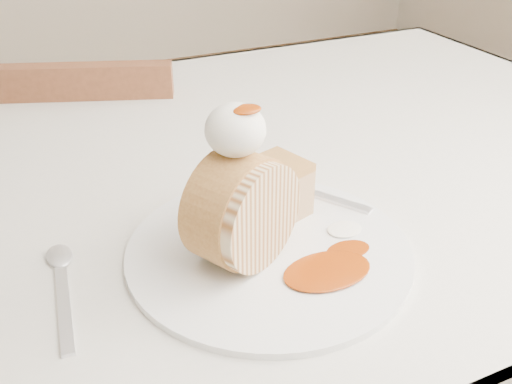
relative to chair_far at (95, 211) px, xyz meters
name	(u,v)px	position (x,y,z in m)	size (l,w,h in m)	color
table	(222,214)	(0.13, -0.41, 0.20)	(1.40, 0.90, 0.75)	beige
chair_far	(95,211)	(0.00, 0.00, 0.00)	(0.49, 0.49, 0.81)	brown
plate	(269,250)	(0.10, -0.64, 0.29)	(0.30, 0.30, 0.01)	white
roulade_slice	(243,211)	(0.07, -0.64, 0.35)	(0.11, 0.11, 0.06)	beige
cake_chunk	(275,193)	(0.13, -0.58, 0.32)	(0.07, 0.06, 0.05)	#AE8141
whipped_cream	(235,130)	(0.07, -0.63, 0.43)	(0.06, 0.06, 0.05)	white
caramel_drizzle	(246,103)	(0.07, -0.63, 0.46)	(0.03, 0.02, 0.01)	#8B3005
caramel_pool	(327,271)	(0.13, -0.70, 0.30)	(0.09, 0.06, 0.00)	#8B3005
fork	(322,196)	(0.20, -0.57, 0.30)	(0.02, 0.17, 0.00)	silver
spoon	(64,308)	(-0.11, -0.63, 0.29)	(0.02, 0.15, 0.00)	silver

